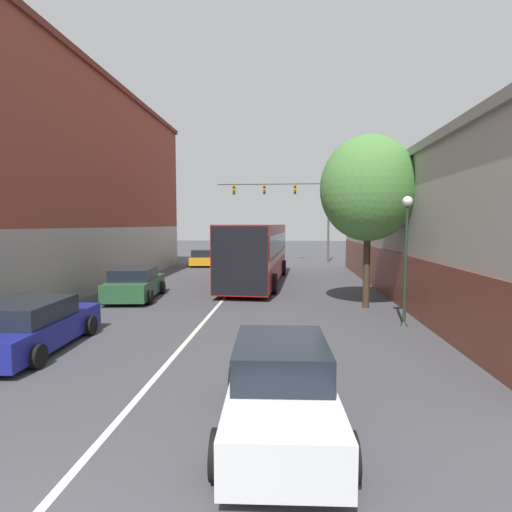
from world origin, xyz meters
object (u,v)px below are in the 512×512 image
Objects in this scene: parked_car_left_near at (135,284)px; street_tree_near at (368,189)px; parked_car_left_mid at (30,326)px; street_lamp at (406,249)px; bus at (257,250)px; hatchback_foreground at (281,390)px; traffic_signal_gantry at (292,201)px; parked_car_left_far at (203,258)px.

parked_car_left_near is 10.90m from street_tree_near.
parked_car_left_near reaches higher than parked_car_left_mid.
parked_car_left_near is 7.40m from parked_car_left_mid.
parked_car_left_mid is 1.09× the size of street_lamp.
street_tree_near is at bearing -61.03° from parked_car_left_mid.
bus is at bearing 121.01° from street_lamp.
traffic_signal_gantry is at bearing -3.32° from hatchback_foreground.
street_lamp is at bearing -76.14° from street_tree_near.
hatchback_foreground is at bearing -90.74° from traffic_signal_gantry.
parked_car_left_mid reaches higher than parked_car_left_far.
street_tree_near is at bearing -102.61° from parked_car_left_near.
parked_car_left_mid is 12.53m from street_tree_near.
parked_car_left_near is 1.09× the size of parked_car_left_far.
parked_car_left_far is at bearing -6.32° from parked_car_left_near.
parked_car_left_far is at bearing 122.64° from street_tree_near.
hatchback_foreground is 0.84× the size of parked_car_left_mid.
parked_car_left_mid is 27.34m from traffic_signal_gantry.
street_lamp is 0.62× the size of street_tree_near.
bus reaches higher than hatchback_foreground.
parked_car_left_mid is 11.42m from street_lamp.
hatchback_foreground is at bearing -119.03° from street_lamp.
traffic_signal_gantry is (7.18, 18.55, 4.78)m from parked_car_left_near.
bus is 3.03× the size of hatchback_foreground.
hatchback_foreground is 0.57× the size of street_tree_near.
street_tree_near reaches higher than parked_car_left_near.
parked_car_left_far is (-0.07, 22.06, -0.02)m from parked_car_left_mid.
street_lamp reaches higher than bus.
street_lamp reaches higher than parked_car_left_near.
parked_car_left_near is at bearing -111.15° from traffic_signal_gantry.
street_tree_near is at bearing 103.86° from street_lamp.
street_tree_near is at bearing -81.70° from traffic_signal_gantry.
bus is 16.67m from hatchback_foreground.
parked_car_left_mid is (-6.76, 3.67, -0.05)m from hatchback_foreground.
traffic_signal_gantry is (2.09, 13.07, 3.57)m from bus.
parked_car_left_mid is at bearing 161.53° from bus.
bus is at bearing -24.72° from parked_car_left_mid.
bus is 2.71× the size of parked_car_left_near.
parked_car_left_far is (-0.04, 14.66, -0.05)m from parked_car_left_near.
traffic_signal_gantry reaches higher than parked_car_left_mid.
street_lamp is at bearing -146.03° from bus.
traffic_signal_gantry reaches higher than bus.
hatchback_foreground is 0.91× the size of street_lamp.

